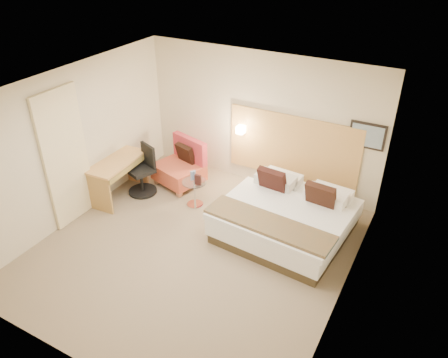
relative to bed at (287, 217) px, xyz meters
The scene contains 20 objects.
floor 1.67m from the bed, 135.24° to the right, with size 4.80×5.00×0.02m, color #7F6D56.
ceiling 2.89m from the bed, 135.24° to the right, with size 4.80×5.00×0.02m, color white.
wall_back 2.06m from the bed, 130.38° to the left, with size 4.80×0.02×2.70m, color beige.
wall_front 3.97m from the bed, 107.57° to the right, with size 4.80×0.02×2.70m, color beige.
wall_left 3.89m from the bed, 162.16° to the right, with size 0.02×5.00×2.70m, color beige.
wall_right 1.98m from the bed, 42.53° to the right, with size 0.02×5.00×2.70m, color beige.
headboard_panel 1.53m from the bed, 109.12° to the left, with size 2.60×0.04×1.30m, color tan.
art_frame 1.97m from the bed, 57.09° to the left, with size 0.62×0.03×0.47m, color black.
art_canvas 1.96m from the bed, 56.69° to the left, with size 0.54×0.01×0.39m, color gray.
lamp_arm 2.14m from the bed, 139.86° to the left, with size 0.02×0.02×0.12m, color silver.
lamp_shade 2.10m from the bed, 141.22° to the left, with size 0.15×0.15×0.15m, color #F3E2BE.
curtain 3.89m from the bed, 158.32° to the right, with size 0.06×0.90×2.42m, color beige.
bottle_a 1.93m from the bed, behind, with size 0.05×0.05×0.18m, color #7B90BE.
bottle_b 1.90m from the bed, behind, with size 0.05×0.05×0.18m, color #7B91BF.
menu_folder 1.75m from the bed, behind, with size 0.12×0.05×0.20m, color #341615.
bed is the anchor object (origin of this frame).
lounge_chair 2.57m from the bed, 167.80° to the left, with size 1.06×0.99×0.94m.
side_table 1.84m from the bed, behind, with size 0.47×0.47×0.51m.
desk 3.31m from the bed, behind, with size 0.65×1.29×0.78m.
desk_chair 2.97m from the bed, behind, with size 0.72×0.72×0.99m.
Camera 1 is at (3.13, -4.69, 4.70)m, focal length 35.00 mm.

